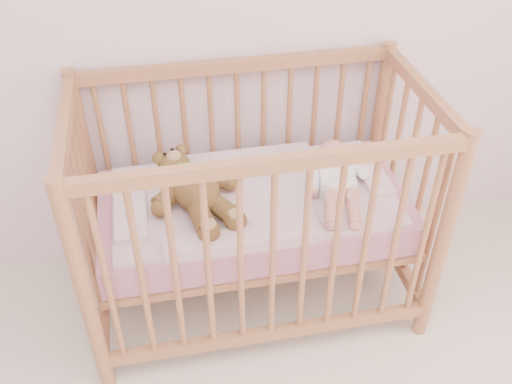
{
  "coord_description": "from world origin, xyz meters",
  "views": [
    {
      "loc": [
        -0.13,
        -0.14,
        1.97
      ],
      "look_at": [
        0.21,
        1.55,
        0.62
      ],
      "focal_mm": 40.0,
      "sensor_mm": 36.0,
      "label": 1
    }
  ],
  "objects": [
    {
      "name": "baby",
      "position": [
        0.54,
        1.58,
        0.64
      ],
      "size": [
        0.35,
        0.57,
        0.13
      ],
      "primitive_type": null,
      "rotation": [
        0.0,
        0.0,
        -0.2
      ],
      "color": "white",
      "rests_on": "blanket"
    },
    {
      "name": "crib",
      "position": [
        0.21,
        1.6,
        0.5
      ],
      "size": [
        1.36,
        0.76,
        1.0
      ],
      "primitive_type": null,
      "color": "#B5714C",
      "rests_on": "floor"
    },
    {
      "name": "mattress",
      "position": [
        0.21,
        1.6,
        0.49
      ],
      "size": [
        1.22,
        0.62,
        0.13
      ],
      "primitive_type": "cube",
      "color": "#C57B99",
      "rests_on": "crib"
    },
    {
      "name": "blanket",
      "position": [
        0.21,
        1.6,
        0.56
      ],
      "size": [
        1.1,
        0.58,
        0.06
      ],
      "primitive_type": null,
      "color": "pink",
      "rests_on": "mattress"
    },
    {
      "name": "teddy_bear",
      "position": [
        -0.02,
        1.58,
        0.65
      ],
      "size": [
        0.54,
        0.64,
        0.15
      ],
      "primitive_type": null,
      "rotation": [
        0.0,
        0.0,
        0.36
      ],
      "color": "brown",
      "rests_on": "blanket"
    }
  ]
}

